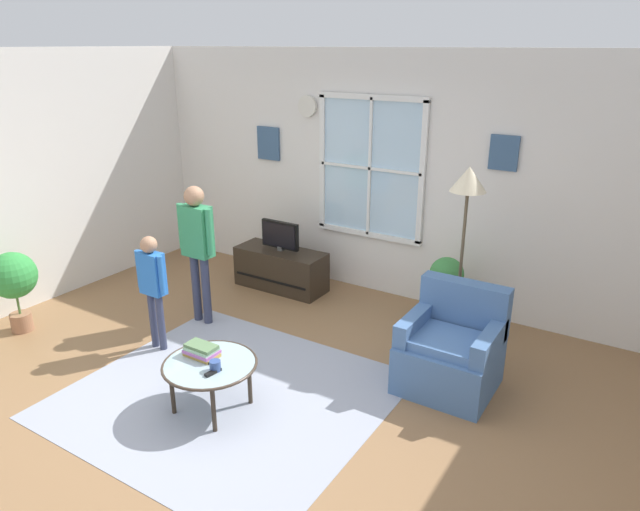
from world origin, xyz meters
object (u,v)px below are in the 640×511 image
Objects in this scene: potted_plant_by_window at (446,288)px; coffee_table at (210,366)px; armchair at (451,351)px; floor_lamp at (467,199)px; potted_plant_corner at (13,279)px; book_stack at (202,351)px; remote_near_cup at (212,359)px; person_green_shirt at (197,239)px; tv_stand at (281,269)px; remote_near_books at (213,372)px; cup at (215,366)px; person_blue_shirt at (152,280)px; television at (280,235)px.

coffee_table is at bearing -113.00° from potted_plant_by_window.
floor_lamp reaches higher than armchair.
armchair is at bearing -66.95° from potted_plant_by_window.
potted_plant_corner reaches higher than potted_plant_by_window.
coffee_table is 0.16m from book_stack.
person_green_shirt is at bearing 136.32° from remote_near_cup.
coffee_table is at bearing -68.89° from remote_near_cup.
tv_stand reaches higher than coffee_table.
potted_plant_corner reaches higher than remote_near_books.
potted_plant_by_window reaches higher than remote_near_cup.
book_stack is at bearing 149.55° from remote_near_books.
potted_plant_corner is 0.47× the size of floor_lamp.
armchair is 3.21× the size of book_stack.
book_stack is at bearing -126.65° from floor_lamp.
person_blue_shirt is at bearing 156.78° from cup.
potted_plant_corner is (-3.59, -2.44, 0.16)m from potted_plant_by_window.
person_blue_shirt reaches higher than tv_stand.
coffee_table is 2.57m from potted_plant_corner.
coffee_table is 2.77× the size of book_stack.
cup is at bearing -26.57° from coffee_table.
tv_stand is 7.82× the size of remote_near_books.
cup is 0.05m from remote_near_books.
tv_stand is at bearing 172.42° from floor_lamp.
armchair is 2.07m from book_stack.
remote_near_cup is 0.19× the size of potted_plant_by_window.
person_green_shirt is (-1.25, 1.17, 0.46)m from cup.
potted_plant_by_window is (1.04, 2.38, -0.02)m from remote_near_cup.
cup is at bearing -110.35° from potted_plant_by_window.
person_blue_shirt is at bearing -94.64° from tv_stand.
person_blue_shirt is 0.64× the size of floor_lamp.
book_stack is at bearing 158.54° from coffee_table.
book_stack is 2.61m from floor_lamp.
cup is 0.62× the size of remote_near_cup.
remote_near_cup is at bearing -113.69° from potted_plant_by_window.
remote_near_cup is at bearing 111.11° from coffee_table.
coffee_table is at bearing -44.37° from person_green_shirt.
armchair is at bearing 41.92° from coffee_table.
armchair is at bearing -20.98° from television.
television is 2.64m from armchair.
tv_stand is 1.36m from person_green_shirt.
cup is (1.07, -2.33, -0.21)m from television.
tv_stand is 2.61m from remote_near_books.
floor_lamp is (3.87, 2.00, 0.91)m from potted_plant_corner.
remote_near_cup is 0.10× the size of person_green_shirt.
armchair is 1.99m from remote_near_cup.
book_stack is 0.26m from cup.
person_blue_shirt is (0.04, -0.65, -0.21)m from person_green_shirt.
remote_near_cup is (-0.14, 0.14, 0.00)m from remote_near_books.
coffee_table is (0.96, -2.27, 0.15)m from tv_stand.
floor_lamp is at bearing -58.00° from potted_plant_by_window.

